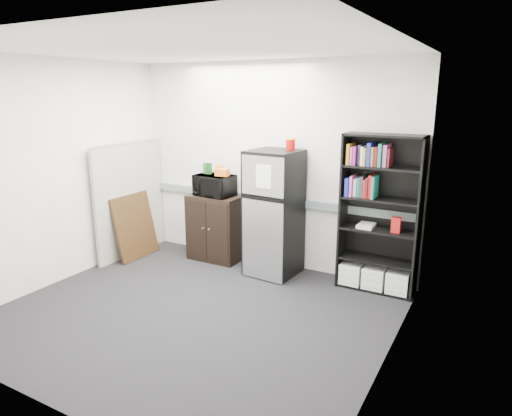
{
  "coord_description": "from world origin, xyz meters",
  "views": [
    {
      "loc": [
        2.74,
        -3.59,
        2.31
      ],
      "look_at": [
        0.26,
        0.9,
        1.0
      ],
      "focal_mm": 32.0,
      "sensor_mm": 36.0,
      "label": 1
    }
  ],
  "objects_px": {
    "cabinet": "(216,227)",
    "microwave": "(214,185)",
    "bookshelf": "(380,216)",
    "refrigerator": "(274,213)",
    "cubicle_partition": "(130,200)"
  },
  "relations": [
    {
      "from": "cabinet",
      "to": "refrigerator",
      "type": "height_order",
      "value": "refrigerator"
    },
    {
      "from": "bookshelf",
      "to": "cabinet",
      "type": "relative_size",
      "value": 2.02
    },
    {
      "from": "cabinet",
      "to": "refrigerator",
      "type": "xyz_separation_m",
      "value": [
        0.94,
        -0.08,
        0.34
      ]
    },
    {
      "from": "bookshelf",
      "to": "refrigerator",
      "type": "bearing_deg",
      "value": -173.68
    },
    {
      "from": "cubicle_partition",
      "to": "cabinet",
      "type": "xyz_separation_m",
      "value": [
        1.18,
        0.42,
        -0.35
      ]
    },
    {
      "from": "cubicle_partition",
      "to": "cabinet",
      "type": "bearing_deg",
      "value": 19.6
    },
    {
      "from": "bookshelf",
      "to": "refrigerator",
      "type": "relative_size",
      "value": 1.15
    },
    {
      "from": "refrigerator",
      "to": "cubicle_partition",
      "type": "bearing_deg",
      "value": -166.66
    },
    {
      "from": "bookshelf",
      "to": "refrigerator",
      "type": "xyz_separation_m",
      "value": [
        -1.31,
        -0.14,
        -0.11
      ]
    },
    {
      "from": "bookshelf",
      "to": "cabinet",
      "type": "xyz_separation_m",
      "value": [
        -2.25,
        -0.06,
        -0.45
      ]
    },
    {
      "from": "cubicle_partition",
      "to": "microwave",
      "type": "relative_size",
      "value": 3.1
    },
    {
      "from": "cabinet",
      "to": "microwave",
      "type": "distance_m",
      "value": 0.6
    },
    {
      "from": "microwave",
      "to": "bookshelf",
      "type": "bearing_deg",
      "value": 4.88
    },
    {
      "from": "bookshelf",
      "to": "cubicle_partition",
      "type": "bearing_deg",
      "value": -171.94
    },
    {
      "from": "bookshelf",
      "to": "cubicle_partition",
      "type": "relative_size",
      "value": 1.14
    }
  ]
}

